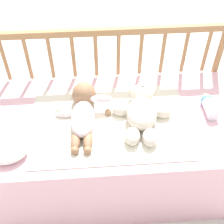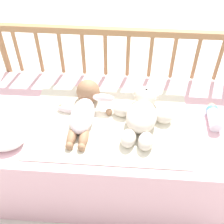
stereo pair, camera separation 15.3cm
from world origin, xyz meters
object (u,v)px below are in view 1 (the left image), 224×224
object	(u,v)px
baby	(83,111)
small_pillow	(6,151)
teddy_bear	(142,111)
baby_bottle	(209,106)

from	to	relation	value
baby	small_pillow	xyz separation A→B (m)	(-0.35, -0.21, -0.02)
teddy_bear	baby_bottle	xyz separation A→B (m)	(0.36, 0.03, -0.02)
teddy_bear	baby_bottle	world-z (taller)	teddy_bear
baby_bottle	small_pillow	size ratio (longest dim) A/B	0.85
teddy_bear	baby	distance (m)	0.29
baby	baby_bottle	distance (m)	0.65
teddy_bear	small_pillow	xyz separation A→B (m)	(-0.64, -0.18, -0.02)
small_pillow	baby	bearing A→B (deg)	30.71
small_pillow	baby_bottle	bearing A→B (deg)	12.15
baby	baby_bottle	bearing A→B (deg)	0.59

